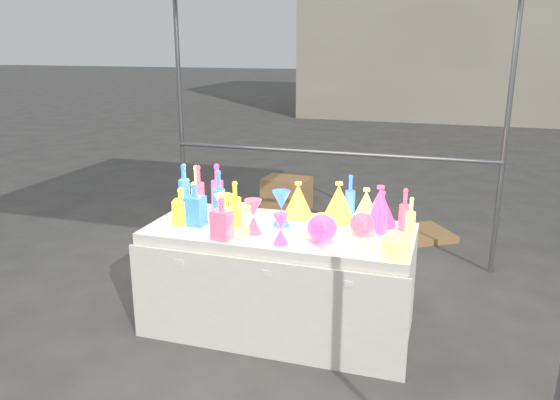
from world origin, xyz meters
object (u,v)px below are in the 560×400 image
(decanter_0, at_px, (181,206))
(globe_0, at_px, (322,226))
(lampshade_0, at_px, (298,200))
(cardboard_box_closed, at_px, (287,194))
(display_table, at_px, (280,279))
(hourglass_0, at_px, (253,217))

(decanter_0, relative_size, globe_0, 1.51)
(globe_0, distance_m, lampshade_0, 0.44)
(decanter_0, bearing_deg, cardboard_box_closed, 77.56)
(display_table, relative_size, cardboard_box_closed, 3.37)
(globe_0, relative_size, lampshade_0, 0.67)
(cardboard_box_closed, distance_m, globe_0, 3.11)
(display_table, distance_m, decanter_0, 0.85)
(cardboard_box_closed, relative_size, lampshade_0, 2.09)
(cardboard_box_closed, distance_m, hourglass_0, 3.08)
(decanter_0, distance_m, hourglass_0, 0.54)
(decanter_0, distance_m, lampshade_0, 0.83)
(display_table, relative_size, hourglass_0, 7.92)
(globe_0, bearing_deg, decanter_0, -176.57)
(hourglass_0, relative_size, lampshade_0, 0.89)
(display_table, height_order, globe_0, globe_0)
(cardboard_box_closed, bearing_deg, globe_0, -64.12)
(globe_0, height_order, lampshade_0, lampshade_0)
(cardboard_box_closed, height_order, hourglass_0, hourglass_0)
(globe_0, bearing_deg, lampshade_0, 127.18)
(hourglass_0, height_order, globe_0, hourglass_0)
(lampshade_0, bearing_deg, decanter_0, -169.14)
(display_table, xyz_separation_m, hourglass_0, (-0.14, -0.14, 0.49))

